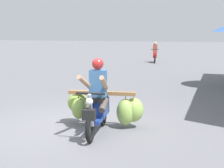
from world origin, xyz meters
TOP-DOWN VIEW (x-y plane):
  - ground_plane at (0.00, 0.00)m, footprint 120.00×120.00m
  - motorbike_main_loaded at (0.73, 0.03)m, footprint 1.86×1.80m
  - motorbike_distant_ahead_left at (-1.12, 15.90)m, footprint 0.54×1.61m

SIDE VIEW (x-z plane):
  - ground_plane at x=0.00m, z-range 0.00..0.00m
  - motorbike_main_loaded at x=0.73m, z-range -0.26..1.32m
  - motorbike_distant_ahead_left at x=-1.12m, z-range -0.13..1.27m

